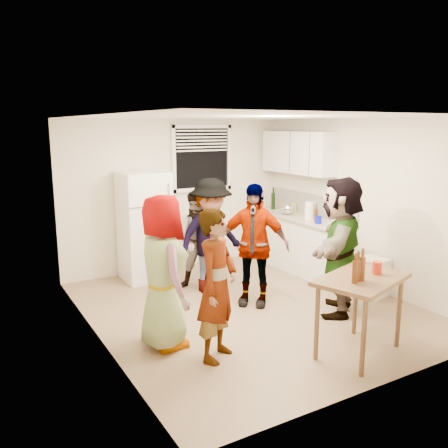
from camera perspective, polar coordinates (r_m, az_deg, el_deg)
room at (r=6.46m, az=3.07°, el=-10.01°), size 4.00×4.50×2.50m
window at (r=8.16m, az=-2.66°, el=7.92°), size 1.12×0.10×1.06m
refrigerator at (r=7.51m, az=-9.57°, el=-0.27°), size 0.70×0.70×1.70m
counter_lower at (r=8.18m, az=8.72°, el=-2.29°), size 0.60×2.20×0.86m
countertop at (r=8.08m, az=8.82°, el=0.81°), size 0.64×2.22×0.04m
backsplash at (r=8.22m, az=10.41°, el=2.37°), size 0.03×2.20×0.36m
upper_cabinets at (r=8.18m, az=8.89°, el=8.51°), size 0.34×1.60×0.70m
kettle at (r=8.20m, az=7.69°, el=1.14°), size 0.28×0.24×0.22m
paper_towel at (r=7.82m, az=10.15°, el=0.56°), size 0.13×0.13×0.28m
wine_bottle at (r=8.71m, az=5.91°, el=1.81°), size 0.07×0.07×0.29m
beer_bottle_counter at (r=7.58m, az=10.98°, el=0.16°), size 0.06×0.06×0.22m
blue_cup at (r=7.50m, az=11.27°, el=0.03°), size 0.10×0.10×0.13m
picture_frame at (r=8.52m, az=8.23°, el=2.04°), size 0.02×0.18×0.15m
trash_bin at (r=7.12m, az=17.37°, el=-6.32°), size 0.44×0.44×0.55m
serving_table at (r=5.47m, az=15.70°, el=-14.66°), size 1.16×0.95×0.85m
beer_bottle_table at (r=5.06m, az=16.18°, el=-6.52°), size 0.06×0.06×0.25m
red_cup at (r=5.32m, az=17.89°, el=-5.72°), size 0.10×0.10×0.13m
guest_grey at (r=5.49m, az=-7.13°, el=-14.20°), size 1.71×0.87×0.54m
guest_stripe at (r=5.19m, az=-0.80°, el=-15.71°), size 1.40×1.63×0.38m
guest_back_left at (r=7.13m, az=-2.82°, el=-7.88°), size 1.48×1.62×0.56m
guest_back_right at (r=7.04m, az=-1.60°, el=-8.12°), size 1.30×1.80×0.62m
guest_black at (r=6.61m, az=3.42°, el=-9.51°), size 1.86×1.86×0.40m
guest_orange at (r=6.49m, az=13.42°, el=-10.21°), size 2.42×2.42×0.53m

